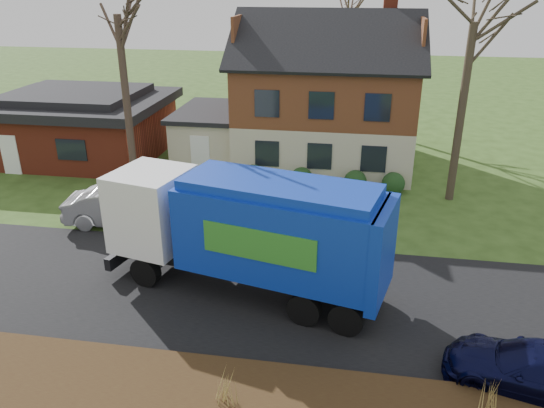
# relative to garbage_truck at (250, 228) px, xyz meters

# --- Properties ---
(ground) EXTENTS (120.00, 120.00, 0.00)m
(ground) POSITION_rel_garbage_truck_xyz_m (-0.61, -0.18, -2.30)
(ground) COLOR #2D4617
(ground) RESTS_ON ground
(road) EXTENTS (80.00, 7.00, 0.02)m
(road) POSITION_rel_garbage_truck_xyz_m (-0.61, -0.18, -2.29)
(road) COLOR black
(road) RESTS_ON ground
(mulch_verge) EXTENTS (80.00, 3.50, 0.30)m
(mulch_verge) POSITION_rel_garbage_truck_xyz_m (-0.61, -5.48, -2.15)
(mulch_verge) COLOR black
(mulch_verge) RESTS_ON ground
(main_house) EXTENTS (12.95, 8.95, 9.26)m
(main_house) POSITION_rel_garbage_truck_xyz_m (0.88, 13.73, 1.73)
(main_house) COLOR beige
(main_house) RESTS_ON ground
(ranch_house) EXTENTS (9.80, 8.20, 3.70)m
(ranch_house) POSITION_rel_garbage_truck_xyz_m (-12.61, 12.82, -0.48)
(ranch_house) COLOR maroon
(ranch_house) RESTS_ON ground
(garbage_truck) EXTENTS (9.62, 4.55, 3.98)m
(garbage_truck) POSITION_rel_garbage_truck_xyz_m (0.00, 0.00, 0.00)
(garbage_truck) COLOR black
(garbage_truck) RESTS_ON ground
(silver_sedan) EXTENTS (4.98, 2.26, 1.59)m
(silver_sedan) POSITION_rel_garbage_truck_xyz_m (-6.22, 4.19, -1.50)
(silver_sedan) COLOR #A6A9AE
(silver_sedan) RESTS_ON ground
(navy_wagon) EXTENTS (4.90, 2.98, 1.33)m
(navy_wagon) POSITION_rel_garbage_truck_xyz_m (7.94, -3.43, -1.63)
(navy_wagon) COLOR black
(navy_wagon) RESTS_ON ground
(grass_clump_mid) EXTENTS (0.32, 0.27, 0.90)m
(grass_clump_mid) POSITION_rel_garbage_truck_xyz_m (0.50, -5.34, -1.55)
(grass_clump_mid) COLOR #A38A48
(grass_clump_mid) RESTS_ON mulch_verge
(grass_clump_east) EXTENTS (0.36, 0.30, 0.90)m
(grass_clump_east) POSITION_rel_garbage_truck_xyz_m (6.47, -4.62, -1.55)
(grass_clump_east) COLOR #9F8346
(grass_clump_east) RESTS_ON mulch_verge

